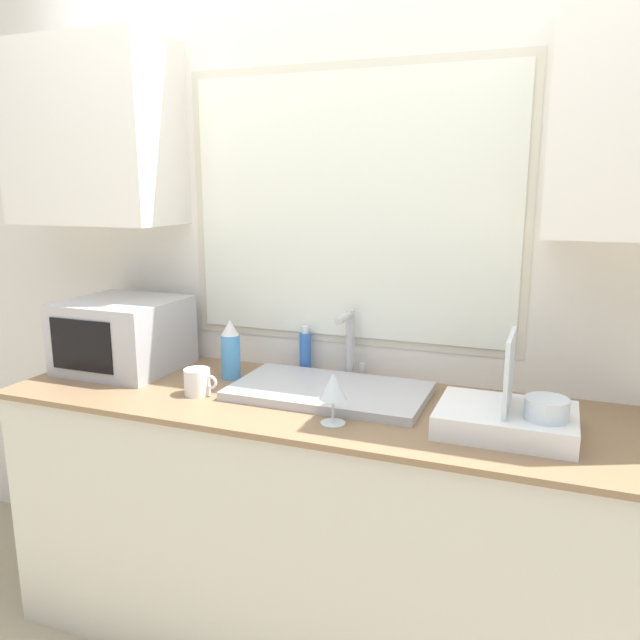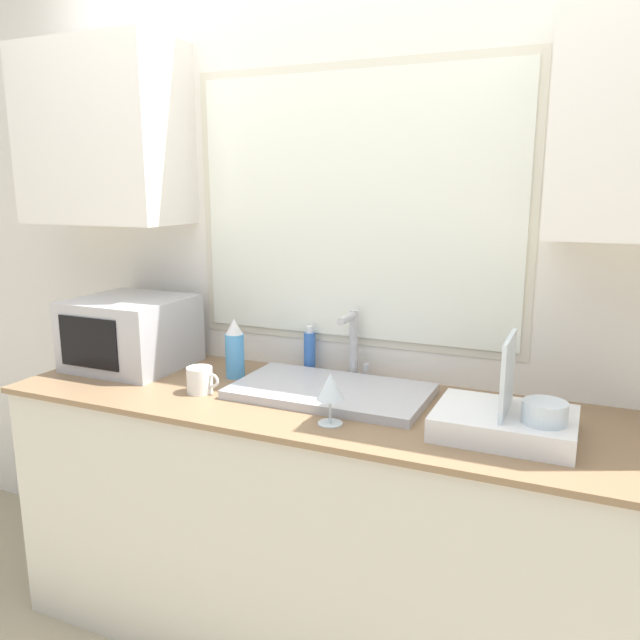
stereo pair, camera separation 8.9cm
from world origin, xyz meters
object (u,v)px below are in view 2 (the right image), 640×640
(dish_rack, at_px, (508,420))
(mug_near_sink, at_px, (200,380))
(soap_bottle, at_px, (310,351))
(wine_glass, at_px, (330,388))
(microwave, at_px, (131,332))
(spray_bottle, at_px, (235,349))
(faucet, at_px, (353,340))

(dish_rack, height_order, mug_near_sink, dish_rack)
(soap_bottle, bearing_deg, wine_glass, -58.73)
(microwave, relative_size, mug_near_sink, 3.39)
(soap_bottle, bearing_deg, spray_bottle, -141.93)
(spray_bottle, distance_m, mug_near_sink, 0.21)
(faucet, xyz_separation_m, dish_rack, (0.59, -0.32, -0.10))
(dish_rack, bearing_deg, wine_glass, -166.56)
(spray_bottle, bearing_deg, dish_rack, -9.56)
(dish_rack, height_order, soap_bottle, dish_rack)
(faucet, height_order, dish_rack, dish_rack)
(dish_rack, xyz_separation_m, wine_glass, (-0.50, -0.12, 0.06))
(dish_rack, bearing_deg, mug_near_sink, -178.12)
(faucet, bearing_deg, mug_near_sink, -140.38)
(microwave, distance_m, soap_bottle, 0.71)
(mug_near_sink, bearing_deg, microwave, 158.70)
(dish_rack, bearing_deg, microwave, 174.67)
(dish_rack, xyz_separation_m, mug_near_sink, (-1.02, -0.03, -0.00))
(microwave, relative_size, wine_glass, 2.61)
(microwave, height_order, wine_glass, microwave)
(faucet, bearing_deg, dish_rack, -28.35)
(faucet, bearing_deg, microwave, -167.91)
(spray_bottle, distance_m, wine_glass, 0.58)
(faucet, xyz_separation_m, microwave, (-0.86, -0.18, -0.01))
(microwave, bearing_deg, dish_rack, -5.33)
(spray_bottle, relative_size, soap_bottle, 1.24)
(mug_near_sink, xyz_separation_m, wine_glass, (0.52, -0.09, 0.07))
(wine_glass, bearing_deg, dish_rack, 13.44)
(soap_bottle, xyz_separation_m, wine_glass, (0.28, -0.46, 0.03))
(spray_bottle, relative_size, wine_glass, 1.41)
(spray_bottle, bearing_deg, faucet, 20.19)
(mug_near_sink, bearing_deg, spray_bottle, 85.35)
(spray_bottle, bearing_deg, soap_bottle, 38.07)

